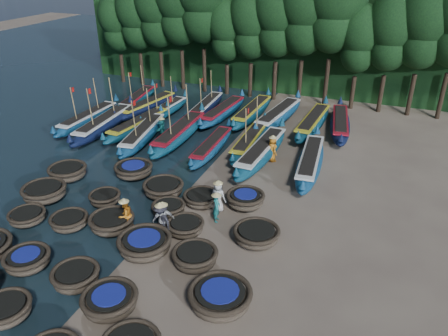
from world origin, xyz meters
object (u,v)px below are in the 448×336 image
(coracle_2, at_px, (6,310))
(fisherman_3, at_px, (161,220))
(coracle_13, at_px, (145,244))
(long_boat_15, at_px, (279,115))
(coracle_23, at_px, (201,198))
(long_boat_0, at_px, (88,118))
(long_boat_4, at_px, (180,133))
(long_boat_6, at_px, (250,141))
(coracle_10, at_px, (27,216))
(coracle_24, at_px, (245,199))
(coracle_16, at_px, (105,198))
(long_boat_13, at_px, (223,112))
(coracle_14, at_px, (195,257))
(coracle_15, at_px, (44,192))
(fisherman_6, at_px, (272,148))
(coracle_20, at_px, (68,172))
(coracle_11, at_px, (69,221))
(long_boat_9, at_px, (138,99))
(coracle_18, at_px, (185,226))
(fisherman_2, at_px, (125,214))
(long_boat_5, at_px, (212,146))
(coracle_6, at_px, (27,260))
(coracle_17, at_px, (169,209))
(long_boat_10, at_px, (148,106))
(fisherman_1, at_px, (216,206))
(coracle_8, at_px, (110,301))
(long_boat_11, at_px, (165,110))
(coracle_9, at_px, (220,297))
(coracle_21, at_px, (134,170))
(coracle_22, at_px, (163,188))
(long_boat_2, at_px, (139,125))
(coracle_19, at_px, (257,234))
(fisherman_0, at_px, (218,196))
(long_boat_16, at_px, (313,122))
(long_boat_1, at_px, (104,124))
(coracle_12, at_px, (112,222))
(long_boat_14, at_px, (252,112))
(fisherman_5, at_px, (162,128))

(coracle_2, distance_m, fisherman_3, 7.40)
(coracle_13, distance_m, long_boat_15, 18.40)
(coracle_23, relative_size, long_boat_0, 0.26)
(long_boat_4, xyz_separation_m, long_boat_6, (5.15, 0.61, -0.07))
(coracle_10, height_order, coracle_24, coracle_24)
(coracle_16, distance_m, long_boat_13, 14.86)
(coracle_14, relative_size, coracle_15, 0.76)
(fisherman_6, bearing_deg, coracle_20, 79.56)
(coracle_11, distance_m, long_boat_9, 18.93)
(coracle_13, relative_size, coracle_18, 1.17)
(coracle_11, distance_m, fisherman_2, 2.92)
(coracle_2, bearing_deg, coracle_14, 44.99)
(coracle_2, xyz_separation_m, long_boat_5, (1.50, 16.50, 0.08))
(coracle_6, bearing_deg, coracle_10, 133.47)
(coracle_15, height_order, coracle_17, coracle_15)
(coracle_6, distance_m, coracle_20, 8.25)
(long_boat_10, height_order, long_boat_15, long_boat_15)
(coracle_2, xyz_separation_m, coracle_15, (-4.75, 7.46, 0.07))
(long_boat_10, bearing_deg, fisherman_1, -38.82)
(coracle_13, bearing_deg, long_boat_15, 85.64)
(coracle_8, bearing_deg, long_boat_11, 112.52)
(coracle_9, height_order, long_boat_10, long_boat_10)
(coracle_6, height_order, coracle_21, coracle_21)
(coracle_20, height_order, long_boat_0, long_boat_0)
(long_boat_4, bearing_deg, coracle_17, -68.74)
(coracle_22, xyz_separation_m, long_boat_2, (-6.27, 7.77, 0.09))
(coracle_6, relative_size, fisherman_6, 1.13)
(coracle_14, bearing_deg, coracle_19, 52.77)
(coracle_11, height_order, fisherman_0, fisherman_0)
(long_boat_0, bearing_deg, long_boat_16, 18.40)
(long_boat_11, bearing_deg, long_boat_16, 9.91)
(long_boat_6, xyz_separation_m, long_boat_11, (-8.56, 3.56, -0.05))
(coracle_18, bearing_deg, long_boat_15, 88.86)
(coracle_6, bearing_deg, coracle_16, 89.85)
(coracle_17, height_order, coracle_18, coracle_17)
(coracle_2, xyz_separation_m, coracle_11, (-1.69, 5.73, -0.02))
(coracle_20, bearing_deg, long_boat_10, 97.16)
(long_boat_1, bearing_deg, long_boat_5, -8.37)
(coracle_9, bearing_deg, coracle_12, 157.29)
(coracle_20, xyz_separation_m, fisherman_2, (6.20, -3.28, 0.42))
(long_boat_14, bearing_deg, fisherman_1, -76.77)
(coracle_15, height_order, coracle_22, coracle_15)
(coracle_19, relative_size, fisherman_6, 1.32)
(coracle_15, distance_m, fisherman_0, 9.70)
(long_boat_6, bearing_deg, coracle_22, -109.23)
(coracle_8, bearing_deg, coracle_16, 126.27)
(coracle_10, distance_m, coracle_12, 4.50)
(coracle_24, xyz_separation_m, fisherman_5, (-8.67, 6.69, 0.37))
(long_boat_11, bearing_deg, coracle_19, -45.55)
(long_boat_0, height_order, long_boat_2, long_boat_0)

